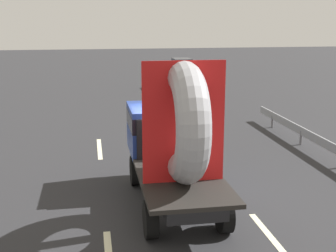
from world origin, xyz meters
TOP-DOWN VIEW (x-y plane):
  - ground_plane at (0.00, 0.00)m, footprint 120.00×120.00m
  - flatbed_truck at (-0.34, -0.68)m, footprint 2.02×5.39m
  - distant_sedan at (3.30, 18.72)m, footprint 1.82×4.24m
  - guardrail at (5.56, 2.57)m, footprint 0.10×11.41m
  - lane_dash_left_far at (-2.16, 4.74)m, footprint 0.16×2.74m
  - lane_dash_right_near at (1.48, -3.15)m, footprint 0.16×2.65m
  - lane_dash_right_far at (1.48, 5.05)m, footprint 0.16×2.93m
  - oncoming_car at (5.62, 27.65)m, footprint 1.67×3.89m

SIDE VIEW (x-z plane):
  - ground_plane at x=0.00m, z-range 0.00..0.00m
  - lane_dash_left_far at x=-2.16m, z-range 0.00..0.01m
  - lane_dash_right_near at x=1.48m, z-range 0.00..0.01m
  - lane_dash_right_far at x=1.48m, z-range 0.00..0.01m
  - guardrail at x=5.56m, z-range 0.17..0.88m
  - oncoming_car at x=5.62m, z-range 0.05..1.31m
  - distant_sedan at x=3.30m, z-range 0.05..1.43m
  - flatbed_truck at x=-0.34m, z-range -0.12..3.78m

